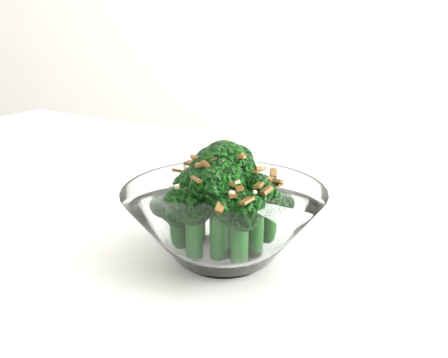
# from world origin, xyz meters

# --- Properties ---
(table) EXTENTS (1.39, 1.13, 0.75)m
(table) POSITION_xyz_m (-0.12, -0.04, 0.68)
(table) COLOR white
(table) RESTS_ON ground
(broccoli_dish) EXTENTS (0.20, 0.20, 0.13)m
(broccoli_dish) POSITION_xyz_m (0.09, -0.15, 0.80)
(broccoli_dish) COLOR white
(broccoli_dish) RESTS_ON table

